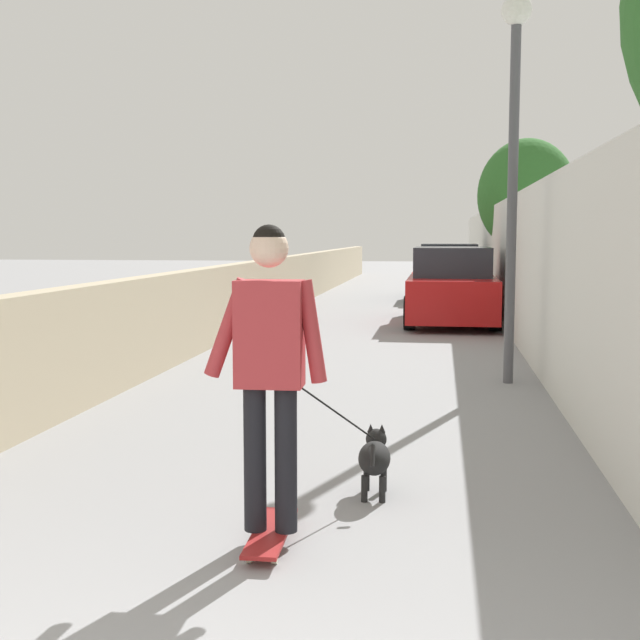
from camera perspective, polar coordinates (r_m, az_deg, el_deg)
name	(u,v)px	position (r m, az deg, el deg)	size (l,w,h in m)	color
ground_plane	(378,328)	(15.93, 4.06, -0.55)	(80.00, 80.00, 0.00)	gray
wall_left	(223,302)	(14.32, -6.74, 1.24)	(48.00, 0.30, 1.26)	tan
fence_right	(526,268)	(13.86, 14.05, 3.48)	(48.00, 0.30, 2.48)	silver
tree_right_near	(526,196)	(20.90, 14.08, 8.33)	(2.36, 2.36, 4.12)	brown
lamp_post	(514,123)	(10.21, 13.27, 13.13)	(0.36, 0.36, 4.56)	#4C4C51
skateboard	(271,533)	(4.94, -3.42, -14.48)	(0.81, 0.22, 0.08)	maroon
person_skateboarder	(270,353)	(4.68, -3.50, -2.33)	(0.23, 0.71, 1.76)	black
dog	(374,456)	(5.75, 3.78, -9.37)	(1.30, 0.65, 1.06)	black
car_near	(452,288)	(16.85, 9.09, 2.19)	(4.10, 1.80, 1.54)	#B71414
car_far	(449,273)	(23.28, 8.89, 3.20)	(4.27, 1.80, 1.54)	black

